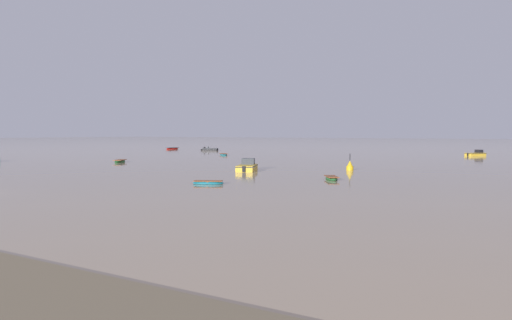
# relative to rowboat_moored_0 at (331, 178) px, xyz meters

# --- Properties ---
(rowboat_moored_0) EXTENTS (2.70, 3.27, 0.51)m
(rowboat_moored_0) POSITION_rel_rowboat_moored_0_xyz_m (0.00, 0.00, 0.00)
(rowboat_moored_0) COLOR #23602D
(rowboat_moored_0) RESTS_ON ground
(motorboat_moored_0) EXTENTS (4.13, 5.15, 1.90)m
(motorboat_moored_0) POSITION_rel_rowboat_moored_0_xyz_m (4.16, 64.59, 0.15)
(motorboat_moored_0) COLOR gold
(motorboat_moored_0) RESTS_ON ground
(rowboat_moored_1) EXTENTS (1.85, 4.54, 0.70)m
(rowboat_moored_1) POSITION_rel_rowboat_moored_0_xyz_m (-76.70, 61.99, 0.05)
(rowboat_moored_1) COLOR red
(rowboat_moored_1) RESTS_ON ground
(rowboat_moored_2) EXTENTS (3.36, 2.99, 0.53)m
(rowboat_moored_2) POSITION_rel_rowboat_moored_0_xyz_m (-41.66, 38.77, 0.01)
(rowboat_moored_2) COLOR #197084
(rowboat_moored_2) RESTS_ON ground
(rowboat_moored_3) EXTENTS (3.02, 2.25, 0.46)m
(rowboat_moored_3) POSITION_rel_rowboat_moored_0_xyz_m (-7.90, -10.19, -0.01)
(rowboat_moored_3) COLOR #197084
(rowboat_moored_3) RESTS_ON ground
(motorboat_moored_2) EXTENTS (4.37, 6.23, 2.25)m
(motorboat_moored_2) POSITION_rel_rowboat_moored_0_xyz_m (-14.11, 6.05, 0.20)
(motorboat_moored_2) COLOR gold
(motorboat_moored_2) RESTS_ON ground
(rowboat_moored_4) EXTENTS (3.03, 3.93, 0.60)m
(rowboat_moored_4) POSITION_rel_rowboat_moored_0_xyz_m (-40.99, 9.47, 0.03)
(rowboat_moored_4) COLOR #23602D
(rowboat_moored_4) RESTS_ON ground
(motorboat_moored_5) EXTENTS (5.02, 3.28, 1.63)m
(motorboat_moored_5) POSITION_rel_rowboat_moored_0_xyz_m (-62.25, 59.83, 0.09)
(motorboat_moored_5) COLOR black
(motorboat_moored_5) RESTS_ON ground
(channel_buoy) EXTENTS (0.90, 0.90, 2.30)m
(channel_buoy) POSITION_rel_rowboat_moored_0_xyz_m (-3.24, 13.11, 0.32)
(channel_buoy) COLOR gold
(channel_buoy) RESTS_ON ground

